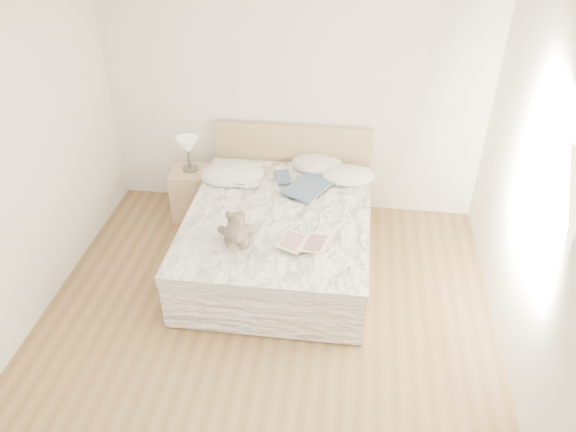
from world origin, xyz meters
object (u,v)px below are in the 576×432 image
(bed, at_px, (280,233))
(childrens_book, at_px, (304,243))
(teddy_bear, at_px, (236,240))
(table_lamp, at_px, (188,147))
(photo_book, at_px, (246,182))
(nightstand, at_px, (194,193))

(bed, xyz_separation_m, childrens_book, (0.29, -0.55, 0.32))
(bed, height_order, teddy_bear, bed)
(childrens_book, distance_m, teddy_bear, 0.59)
(table_lamp, distance_m, photo_book, 0.77)
(table_lamp, relative_size, teddy_bear, 1.02)
(bed, bearing_deg, table_lamp, 147.13)
(bed, bearing_deg, nightstand, 147.80)
(childrens_book, xyz_separation_m, teddy_bear, (-0.59, -0.06, 0.02))
(teddy_bear, bearing_deg, nightstand, 104.61)
(nightstand, bearing_deg, table_lamp, 124.87)
(table_lamp, height_order, teddy_bear, table_lamp)
(table_lamp, distance_m, teddy_bear, 1.53)
(bed, bearing_deg, childrens_book, -61.99)
(photo_book, relative_size, childrens_book, 0.71)
(nightstand, distance_m, table_lamp, 0.55)
(nightstand, relative_size, table_lamp, 1.51)
(bed, relative_size, nightstand, 3.83)
(photo_book, bearing_deg, childrens_book, -59.39)
(bed, distance_m, photo_book, 0.64)
(bed, height_order, photo_book, bed)
(bed, relative_size, childrens_book, 5.22)
(photo_book, distance_m, childrens_book, 1.16)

